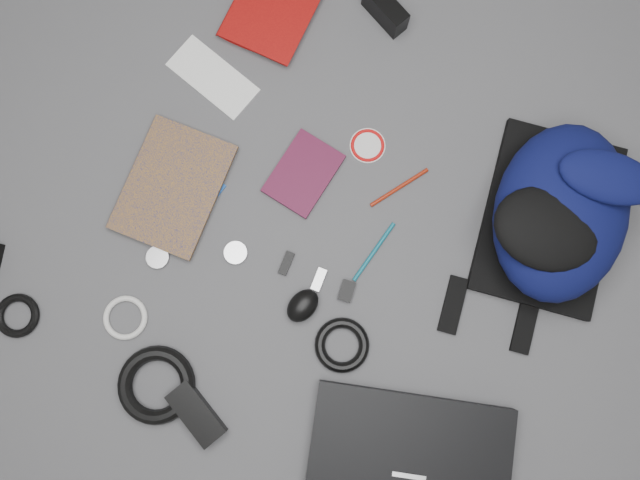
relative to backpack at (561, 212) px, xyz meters
The scene contains 22 objects.
ground 0.50m from the backpack, 141.87° to the right, with size 4.00×4.00×0.00m, color #4F4F51.
backpack is the anchor object (origin of this frame).
laptop 0.62m from the backpack, 88.14° to the right, with size 0.41×0.32×0.04m, color black.
comic_book 0.92m from the backpack, 154.13° to the right, with size 0.20×0.27×0.02m, color orange.
envelope 0.81m from the backpack, behind, with size 0.20×0.09×0.00m, color white.
dvd_case 0.55m from the backpack, 158.24° to the right, with size 0.12×0.17×0.01m, color #410C22.
compact_camera 0.59m from the backpack, 159.06° to the left, with size 0.11×0.04×0.06m, color black.
sticker_disc 0.43m from the backpack, behind, with size 0.08×0.08×0.00m, color white.
pen_teal 0.39m from the backpack, 136.60° to the right, with size 0.01×0.01×0.15m, color #0C5F74.
pen_red 0.34m from the backpack, 159.80° to the right, with size 0.01×0.01×0.15m, color #98200B.
id_badge 0.76m from the backpack, 151.58° to the right, with size 0.06×0.10×0.00m, color #164DA9.
usb_black 0.58m from the backpack, 137.75° to the right, with size 0.02×0.05×0.01m, color black.
usb_silver 0.52m from the backpack, 132.53° to the right, with size 0.02×0.05×0.01m, color #A8A8AA.
key_fob 0.47m from the backpack, 127.69° to the right, with size 0.03×0.05×0.01m, color black.
mouse 0.57m from the backpack, 127.89° to the right, with size 0.06×0.08×0.04m, color black.
headphone_left 0.85m from the backpack, 141.76° to the right, with size 0.05×0.05×0.01m, color #ADADAF.
headphone_right 0.69m from the backpack, 141.18° to the right, with size 0.05×0.05×0.01m, color silver.
cable_coil 0.53m from the backpack, 116.21° to the right, with size 0.12×0.12×0.02m, color black.
power_brick 0.86m from the backpack, 118.73° to the right, with size 0.14×0.06×0.03m, color black.
power_cord_coil 0.91m from the backpack, 124.55° to the right, with size 0.16×0.16×0.03m, color black.
earbud_coil 1.16m from the backpack, 137.05° to the right, with size 0.09×0.09×0.02m, color black.
white_cable_coil 0.94m from the backpack, 134.24° to the right, with size 0.10×0.10×0.01m, color silver.
Camera 1 is at (0.09, -0.15, 1.35)m, focal length 35.00 mm.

